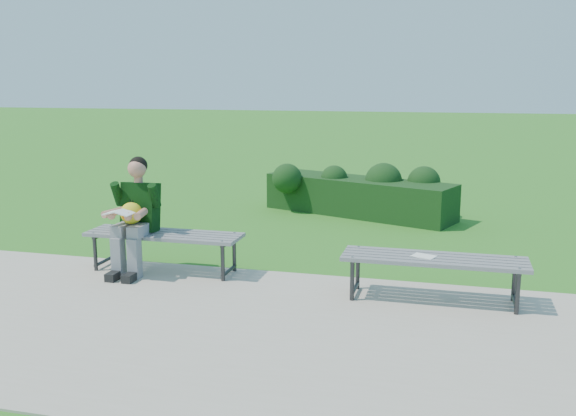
# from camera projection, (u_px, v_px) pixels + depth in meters

# --- Properties ---
(ground) EXTENTS (80.00, 80.00, 0.00)m
(ground) POSITION_uv_depth(u_px,v_px,m) (286.00, 274.00, 7.36)
(ground) COLOR #257B19
(ground) RESTS_ON ground
(walkway) EXTENTS (30.00, 3.50, 0.02)m
(walkway) POSITION_uv_depth(u_px,v_px,m) (236.00, 329.00, 5.69)
(walkway) COLOR #A89C8F
(walkway) RESTS_ON ground
(hedge) EXTENTS (3.27, 1.87, 0.87)m
(hedge) POSITION_uv_depth(u_px,v_px,m) (360.00, 192.00, 10.55)
(hedge) COLOR #12430F
(hedge) RESTS_ON ground
(bench_left) EXTENTS (1.80, 0.50, 0.46)m
(bench_left) POSITION_uv_depth(u_px,v_px,m) (164.00, 237.00, 7.33)
(bench_left) COLOR gray
(bench_left) RESTS_ON walkway
(bench_right) EXTENTS (1.80, 0.50, 0.46)m
(bench_right) POSITION_uv_depth(u_px,v_px,m) (434.00, 262.00, 6.32)
(bench_right) COLOR gray
(bench_right) RESTS_ON walkway
(seated_boy) EXTENTS (0.56, 0.76, 1.31)m
(seated_boy) POSITION_uv_depth(u_px,v_px,m) (135.00, 212.00, 7.26)
(seated_boy) COLOR gray
(seated_boy) RESTS_ON walkway
(paper_sheet) EXTENTS (0.26, 0.23, 0.01)m
(paper_sheet) POSITION_uv_depth(u_px,v_px,m) (424.00, 256.00, 6.34)
(paper_sheet) COLOR white
(paper_sheet) RESTS_ON bench_right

